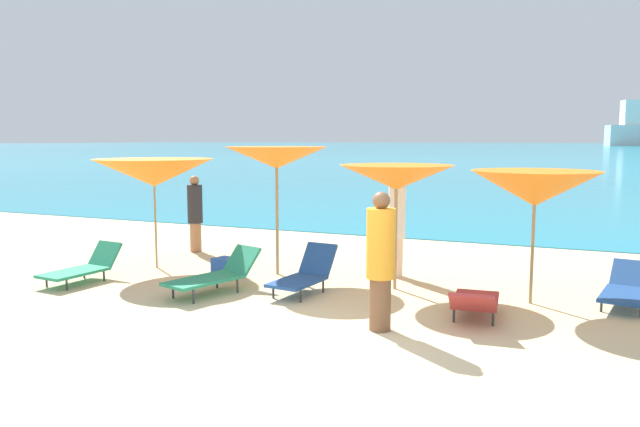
{
  "coord_description": "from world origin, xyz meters",
  "views": [
    {
      "loc": [
        2.89,
        -6.3,
        2.5
      ],
      "look_at": [
        -1.4,
        3.58,
        1.2
      ],
      "focal_mm": 34.44,
      "sensor_mm": 36.0,
      "label": 1
    }
  ],
  "objects_px": {
    "lounge_chair_3": "(83,267)",
    "lounge_chair_0": "(305,274)",
    "beachgoer_3": "(397,222)",
    "cooler_box": "(227,267)",
    "lounge_chair_5": "(627,288)",
    "umbrella_3": "(535,189)",
    "lounge_chair_4": "(475,301)",
    "umbrella_2": "(396,178)",
    "umbrella_1": "(277,158)",
    "lounge_chair_2": "(215,274)",
    "umbrella_0": "(154,173)",
    "beachgoer_0": "(195,212)",
    "beachgoer_2": "(381,258)"
  },
  "relations": [
    {
      "from": "umbrella_2",
      "to": "beachgoer_3",
      "type": "bearing_deg",
      "value": 105.13
    },
    {
      "from": "lounge_chair_4",
      "to": "cooler_box",
      "type": "distance_m",
      "value": 4.73
    },
    {
      "from": "umbrella_1",
      "to": "beachgoer_0",
      "type": "relative_size",
      "value": 1.39
    },
    {
      "from": "lounge_chair_0",
      "to": "beachgoer_0",
      "type": "height_order",
      "value": "beachgoer_0"
    },
    {
      "from": "umbrella_1",
      "to": "lounge_chair_2",
      "type": "bearing_deg",
      "value": -99.18
    },
    {
      "from": "umbrella_1",
      "to": "beachgoer_2",
      "type": "relative_size",
      "value": 1.29
    },
    {
      "from": "lounge_chair_0",
      "to": "beachgoer_3",
      "type": "distance_m",
      "value": 2.17
    },
    {
      "from": "umbrella_0",
      "to": "lounge_chair_2",
      "type": "relative_size",
      "value": 1.33
    },
    {
      "from": "umbrella_3",
      "to": "beachgoer_0",
      "type": "bearing_deg",
      "value": 167.53
    },
    {
      "from": "umbrella_0",
      "to": "lounge_chair_2",
      "type": "xyz_separation_m",
      "value": [
        2.19,
        -1.27,
        -1.55
      ]
    },
    {
      "from": "lounge_chair_5",
      "to": "beachgoer_3",
      "type": "bearing_deg",
      "value": -178.36
    },
    {
      "from": "lounge_chair_3",
      "to": "lounge_chair_0",
      "type": "bearing_deg",
      "value": 18.3
    },
    {
      "from": "lounge_chair_4",
      "to": "umbrella_3",
      "type": "bearing_deg",
      "value": -122.5
    },
    {
      "from": "umbrella_3",
      "to": "beachgoer_2",
      "type": "relative_size",
      "value": 1.11
    },
    {
      "from": "umbrella_0",
      "to": "lounge_chair_4",
      "type": "distance_m",
      "value": 6.63
    },
    {
      "from": "lounge_chair_0",
      "to": "lounge_chair_4",
      "type": "xyz_separation_m",
      "value": [
        2.82,
        -0.46,
        -0.04
      ]
    },
    {
      "from": "lounge_chair_0",
      "to": "beachgoer_2",
      "type": "relative_size",
      "value": 0.78
    },
    {
      "from": "umbrella_2",
      "to": "beachgoer_2",
      "type": "bearing_deg",
      "value": -78.34
    },
    {
      "from": "umbrella_1",
      "to": "umbrella_2",
      "type": "relative_size",
      "value": 1.14
    },
    {
      "from": "lounge_chair_0",
      "to": "umbrella_3",
      "type": "bearing_deg",
      "value": 18.98
    },
    {
      "from": "umbrella_2",
      "to": "lounge_chair_2",
      "type": "distance_m",
      "value": 3.37
    },
    {
      "from": "lounge_chair_4",
      "to": "umbrella_2",
      "type": "bearing_deg",
      "value": -45.73
    },
    {
      "from": "lounge_chair_4",
      "to": "beachgoer_2",
      "type": "relative_size",
      "value": 0.82
    },
    {
      "from": "lounge_chair_3",
      "to": "beachgoer_3",
      "type": "distance_m",
      "value": 5.65
    },
    {
      "from": "beachgoer_0",
      "to": "beachgoer_2",
      "type": "distance_m",
      "value": 6.72
    },
    {
      "from": "umbrella_0",
      "to": "beachgoer_0",
      "type": "relative_size",
      "value": 1.38
    },
    {
      "from": "beachgoer_0",
      "to": "beachgoer_2",
      "type": "xyz_separation_m",
      "value": [
        5.55,
        -3.8,
        0.06
      ]
    },
    {
      "from": "umbrella_0",
      "to": "lounge_chair_3",
      "type": "distance_m",
      "value": 2.24
    },
    {
      "from": "lounge_chair_3",
      "to": "lounge_chair_5",
      "type": "distance_m",
      "value": 8.97
    },
    {
      "from": "umbrella_1",
      "to": "umbrella_3",
      "type": "distance_m",
      "value": 4.55
    },
    {
      "from": "lounge_chair_3",
      "to": "beachgoer_0",
      "type": "relative_size",
      "value": 0.87
    },
    {
      "from": "lounge_chair_2",
      "to": "lounge_chair_4",
      "type": "distance_m",
      "value": 4.15
    },
    {
      "from": "beachgoer_3",
      "to": "lounge_chair_5",
      "type": "bearing_deg",
      "value": -134.81
    },
    {
      "from": "beachgoer_2",
      "to": "umbrella_1",
      "type": "bearing_deg",
      "value": -70.06
    },
    {
      "from": "lounge_chair_2",
      "to": "beachgoer_0",
      "type": "height_order",
      "value": "beachgoer_0"
    },
    {
      "from": "umbrella_3",
      "to": "cooler_box",
      "type": "height_order",
      "value": "umbrella_3"
    },
    {
      "from": "umbrella_2",
      "to": "lounge_chair_0",
      "type": "distance_m",
      "value": 2.19
    },
    {
      "from": "umbrella_1",
      "to": "lounge_chair_0",
      "type": "relative_size",
      "value": 1.65
    },
    {
      "from": "beachgoer_3",
      "to": "cooler_box",
      "type": "height_order",
      "value": "beachgoer_3"
    },
    {
      "from": "umbrella_1",
      "to": "lounge_chair_2",
      "type": "relative_size",
      "value": 1.34
    },
    {
      "from": "lounge_chair_4",
      "to": "beachgoer_2",
      "type": "height_order",
      "value": "beachgoer_2"
    },
    {
      "from": "umbrella_1",
      "to": "beachgoer_3",
      "type": "bearing_deg",
      "value": 18.42
    },
    {
      "from": "umbrella_3",
      "to": "cooler_box",
      "type": "bearing_deg",
      "value": -177.1
    },
    {
      "from": "cooler_box",
      "to": "lounge_chair_0",
      "type": "bearing_deg",
      "value": -4.51
    },
    {
      "from": "umbrella_1",
      "to": "cooler_box",
      "type": "distance_m",
      "value": 2.2
    },
    {
      "from": "umbrella_1",
      "to": "beachgoer_3",
      "type": "distance_m",
      "value": 2.49
    },
    {
      "from": "lounge_chair_2",
      "to": "lounge_chair_0",
      "type": "bearing_deg",
      "value": 41.21
    },
    {
      "from": "umbrella_3",
      "to": "cooler_box",
      "type": "xyz_separation_m",
      "value": [
        -5.26,
        -0.27,
        -1.6
      ]
    },
    {
      "from": "lounge_chair_2",
      "to": "beachgoer_3",
      "type": "distance_m",
      "value": 3.43
    },
    {
      "from": "umbrella_3",
      "to": "lounge_chair_4",
      "type": "distance_m",
      "value": 2.05
    }
  ]
}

